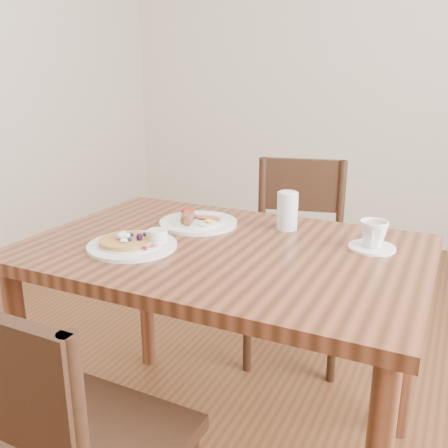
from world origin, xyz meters
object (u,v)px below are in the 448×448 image
dining_table (224,276)px  chair_far (297,250)px  breakfast_plate (197,221)px  teacup_saucer (373,236)px  water_glass (287,211)px  pancake_plate (133,243)px

dining_table → chair_far: (0.01, 0.74, -0.16)m
chair_far → breakfast_plate: bearing=59.0°
teacup_saucer → water_glass: bearing=165.8°
pancake_plate → teacup_saucer: size_ratio=1.93×
water_glass → chair_far: bearing=102.7°
water_glass → breakfast_plate: bearing=-164.2°
chair_far → teacup_saucer: (0.41, -0.57, 0.30)m
breakfast_plate → water_glass: water_glass is taller
dining_table → water_glass: bearing=64.3°
chair_far → teacup_saucer: size_ratio=6.29×
chair_far → dining_table: bearing=76.4°
chair_far → teacup_saucer: bearing=112.2°
chair_far → water_glass: size_ratio=6.95×
pancake_plate → teacup_saucer: bearing=24.9°
pancake_plate → teacup_saucer: (0.65, 0.30, 0.03)m
chair_far → breakfast_plate: 0.67m
breakfast_plate → teacup_saucer: (0.59, 0.01, 0.03)m
water_glass → dining_table: bearing=-115.7°
dining_table → teacup_saucer: size_ratio=8.57×
chair_far → pancake_plate: size_ratio=3.26×
breakfast_plate → teacup_saucer: size_ratio=1.93×
breakfast_plate → water_glass: bearing=15.8°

